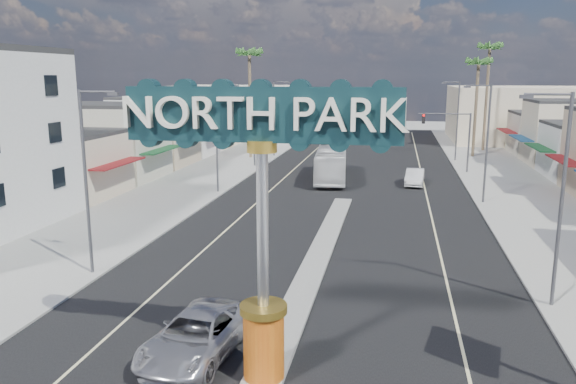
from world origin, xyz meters
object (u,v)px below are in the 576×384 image
at_px(traffic_signal_right, 451,130).
at_px(streetlight_r_near, 558,190).
at_px(streetlight_l_far, 275,114).
at_px(palm_right_mid, 479,67).
at_px(city_bus, 331,163).
at_px(streetlight_r_mid, 485,138).
at_px(palm_left_far, 249,59).
at_px(traffic_signal_left, 271,127).
at_px(gateway_sign, 262,201).
at_px(palm_right_far, 490,53).
at_px(streetlight_r_far, 456,117).
at_px(suv_left, 197,335).
at_px(streetlight_l_mid, 218,132).
at_px(car_parked_right, 415,177).
at_px(streetlight_l_near, 88,173).

bearing_deg(traffic_signal_right, streetlight_r_near, -87.90).
distance_m(streetlight_l_far, palm_right_mid, 24.41).
bearing_deg(city_bus, traffic_signal_right, 23.37).
relative_size(traffic_signal_right, streetlight_r_mid, 0.67).
distance_m(streetlight_l_far, palm_left_far, 7.21).
xyz_separation_m(streetlight_r_mid, palm_left_far, (-23.43, 20.00, 6.43)).
xyz_separation_m(traffic_signal_left, streetlight_l_far, (-1.25, 8.01, 0.79)).
bearing_deg(traffic_signal_left, streetlight_l_far, 98.86).
xyz_separation_m(streetlight_r_near, palm_left_far, (-23.43, 40.00, 6.43)).
distance_m(gateway_sign, palm_right_mid, 55.76).
relative_size(gateway_sign, palm_right_far, 0.65).
xyz_separation_m(streetlight_l_far, streetlight_r_mid, (20.87, -22.00, 0.00)).
height_order(gateway_sign, palm_left_far, palm_left_far).
height_order(streetlight_l_far, palm_right_far, palm_right_far).
height_order(palm_right_far, city_bus, palm_right_far).
height_order(streetlight_r_far, suv_left, streetlight_r_far).
xyz_separation_m(gateway_sign, streetlight_l_mid, (-10.43, 28.02, -0.86)).
bearing_deg(suv_left, palm_right_far, 80.14).
distance_m(traffic_signal_left, streetlight_l_mid, 14.07).
bearing_deg(palm_right_mid, streetlight_r_far, -122.69).
relative_size(traffic_signal_left, streetlight_r_far, 0.67).
xyz_separation_m(streetlight_l_mid, streetlight_r_mid, (20.87, 0.00, 0.00)).
bearing_deg(palm_left_far, streetlight_r_mid, -40.48).
height_order(gateway_sign, traffic_signal_right, gateway_sign).
relative_size(traffic_signal_left, streetlight_r_mid, 0.67).
xyz_separation_m(palm_left_far, suv_left, (10.33, -46.83, -10.72)).
relative_size(gateway_sign, palm_right_mid, 0.76).
bearing_deg(car_parked_right, traffic_signal_right, 68.93).
height_order(palm_right_mid, car_parked_right, palm_right_mid).
xyz_separation_m(gateway_sign, traffic_signal_right, (9.18, 42.02, -1.65)).
distance_m(streetlight_l_near, streetlight_r_near, 20.87).
xyz_separation_m(streetlight_l_near, streetlight_r_near, (20.87, 0.00, 0.00)).
xyz_separation_m(palm_left_far, car_parked_right, (18.65, -13.42, -10.77)).
distance_m(streetlight_r_far, palm_right_mid, 7.30).
height_order(streetlight_l_mid, palm_left_far, palm_left_far).
bearing_deg(streetlight_l_mid, streetlight_l_far, 90.00).
relative_size(streetlight_l_near, suv_left, 1.61).
xyz_separation_m(streetlight_r_near, streetlight_r_far, (0.00, 42.00, 0.00)).
relative_size(streetlight_r_mid, streetlight_r_far, 1.00).
bearing_deg(suv_left, streetlight_r_near, 34.40).
distance_m(traffic_signal_left, traffic_signal_right, 18.37).
bearing_deg(streetlight_l_mid, car_parked_right, 22.27).
xyz_separation_m(streetlight_r_near, streetlight_r_mid, (0.00, 20.00, 0.00)).
bearing_deg(streetlight_l_mid, suv_left, -73.86).
relative_size(suv_left, city_bus, 0.49).
bearing_deg(streetlight_l_far, palm_left_far, -142.08).
xyz_separation_m(streetlight_r_mid, streetlight_r_far, (0.00, 22.00, 0.00)).
relative_size(traffic_signal_left, car_parked_right, 1.36).
bearing_deg(palm_right_mid, traffic_signal_left, -151.58).
relative_size(traffic_signal_right, palm_right_far, 0.43).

